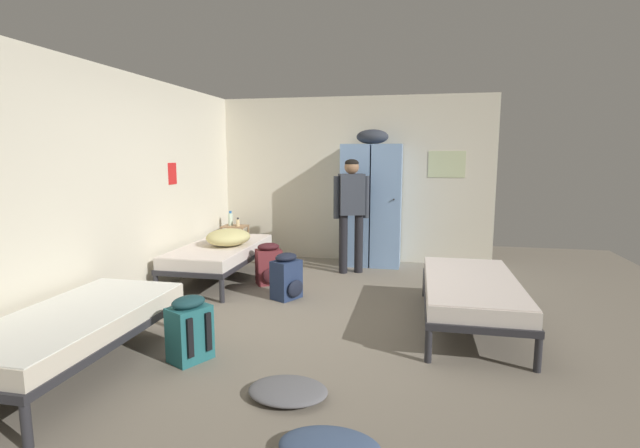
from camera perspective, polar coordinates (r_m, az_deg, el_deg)
ground_plane at (r=5.01m, az=-0.66°, el=-11.28°), size 8.83×8.83×0.00m
room_backdrop at (r=6.25m, az=-9.02°, el=4.77°), size 4.36×5.58×2.60m
locker_bank at (r=7.15m, az=6.32°, el=2.63°), size 0.90×0.55×2.07m
shelf_unit at (r=7.59m, az=-10.36°, el=-1.87°), size 0.38×0.30×0.57m
bed_left_front at (r=4.18m, az=-27.94°, el=-10.86°), size 0.90×1.90×0.49m
bed_left_rear at (r=6.45m, az=-12.16°, el=-3.44°), size 0.90×1.90×0.49m
bed_right at (r=4.86m, az=18.02°, el=-7.61°), size 0.90×1.90×0.49m
bedding_heap at (r=6.34m, az=-11.18°, el=-1.59°), size 0.58×0.65×0.22m
person_traveler at (r=6.62m, az=3.87°, el=2.34°), size 0.49×0.32×1.63m
water_bottle at (r=7.59m, az=-10.93°, el=0.62°), size 0.07×0.07×0.23m
lotion_bottle at (r=7.48m, az=-10.04°, el=0.19°), size 0.05×0.05×0.14m
backpack_teal at (r=4.09m, az=-15.79°, el=-12.38°), size 0.41×0.40×0.55m
backpack_maroon at (r=6.17m, az=-6.29°, el=-4.99°), size 0.40×0.41×0.55m
backpack_navy at (r=5.54m, az=-4.08°, el=-6.53°), size 0.41×0.40×0.55m
clothes_pile_denim at (r=2.92m, az=1.20°, el=-25.72°), size 0.59×0.39×0.11m
clothes_pile_grey at (r=3.49m, az=-3.96°, el=-19.74°), size 0.57×0.44×0.09m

